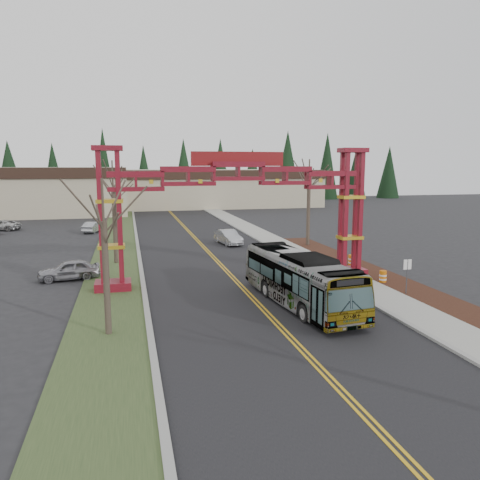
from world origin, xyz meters
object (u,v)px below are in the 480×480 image
object	(u,v)px
silver_sedan	(228,237)
street_sign	(407,270)
barrel_south	(383,277)
gateway_arch	(238,193)
bare_tree_right_far	(309,184)
barrel_mid	(357,264)
parked_car_far_b	(1,225)
bare_tree_median_far	(116,192)
retail_building_east	(215,188)
barrel_north	(352,261)
parked_car_near_a	(69,270)
parked_car_far_a	(93,227)
bare_tree_median_mid	(113,188)
bare_tree_median_near	(104,222)
transit_bus	(299,279)

from	to	relation	value
silver_sedan	street_sign	world-z (taller)	street_sign
barrel_south	gateway_arch	bearing A→B (deg)	165.41
bare_tree_right_far	barrel_mid	size ratio (longest dim) A/B	8.25
parked_car_far_b	bare_tree_median_far	size ratio (longest dim) A/B	0.62
bare_tree_median_far	barrel_mid	bearing A→B (deg)	-42.89
retail_building_east	parked_car_far_b	size ratio (longest dim) A/B	8.49
gateway_arch	barrel_north	xyz separation A→B (m)	(9.77, 3.03, -5.53)
bare_tree_median_far	bare_tree_right_far	distance (m)	18.67
gateway_arch	street_sign	xyz separation A→B (m)	(9.13, -5.30, -4.40)
parked_car_near_a	parked_car_far_a	world-z (taller)	parked_car_near_a
barrel_mid	barrel_north	distance (m)	1.61
bare_tree_median_mid	barrel_south	distance (m)	21.15
parked_car_near_a	barrel_south	world-z (taller)	parked_car_near_a
barrel_mid	barrel_north	world-z (taller)	barrel_mid
gateway_arch	parked_car_near_a	bearing A→B (deg)	161.84
retail_building_east	barrel_mid	distance (m)	60.57
gateway_arch	barrel_north	world-z (taller)	gateway_arch
bare_tree_median_near	barrel_mid	bearing A→B (deg)	28.62
silver_sedan	bare_tree_right_far	world-z (taller)	bare_tree_right_far
parked_car_far_a	street_sign	bearing A→B (deg)	139.50
barrel_south	street_sign	bearing A→B (deg)	-92.86
bare_tree_median_far	bare_tree_right_far	world-z (taller)	bare_tree_right_far
silver_sedan	bare_tree_right_far	size ratio (longest dim) A/B	0.53
bare_tree_median_far	bare_tree_right_far	xyz separation A→B (m)	(18.00, -4.88, 0.76)
parked_car_far_b	bare_tree_right_far	world-z (taller)	bare_tree_right_far
parked_car_far_a	barrel_south	world-z (taller)	parked_car_far_a
silver_sedan	parked_car_far_a	size ratio (longest dim) A/B	1.14
barrel_north	street_sign	bearing A→B (deg)	-94.39
bare_tree_median_far	barrel_north	distance (m)	23.48
barrel_north	bare_tree_median_far	bearing A→B (deg)	140.61
silver_sedan	bare_tree_median_near	size ratio (longest dim) A/B	0.61
silver_sedan	bare_tree_median_near	bearing A→B (deg)	-124.31
retail_building_east	silver_sedan	bearing A→B (deg)	-98.96
silver_sedan	barrel_north	bearing A→B (deg)	-69.92
transit_bus	barrel_mid	world-z (taller)	transit_bus
transit_bus	bare_tree_median_near	world-z (taller)	bare_tree_median_near
barrel_south	barrel_north	world-z (taller)	barrel_north
bare_tree_median_near	bare_tree_right_far	size ratio (longest dim) A/B	0.86
transit_bus	bare_tree_median_far	xyz separation A→B (m)	(-10.20, 23.22, 3.77)
barrel_south	parked_car_far_a	bearing A→B (deg)	124.15
parked_car_near_a	retail_building_east	bearing A→B (deg)	151.95
parked_car_far_b	barrel_north	world-z (taller)	parked_car_far_b
silver_sedan	bare_tree_median_far	world-z (taller)	bare_tree_median_far
parked_car_near_a	parked_car_far_b	world-z (taller)	parked_car_near_a
barrel_north	bare_tree_median_mid	bearing A→B (deg)	163.08
transit_bus	parked_car_far_b	bearing A→B (deg)	116.80
parked_car_far_b	barrel_mid	size ratio (longest dim) A/B	4.42
parked_car_far_b	barrel_south	distance (m)	46.43
bare_tree_median_far	bare_tree_right_far	bearing A→B (deg)	-15.17
bare_tree_median_far	street_sign	xyz separation A→B (m)	(17.13, -22.92, -3.67)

